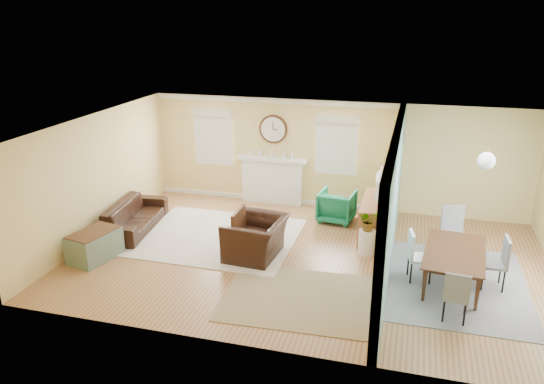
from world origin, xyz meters
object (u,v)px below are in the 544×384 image
object	(u,v)px
green_chair	(337,206)
dining_table	(455,268)
sofa	(134,216)
eames_chair	(256,238)
credenza	(374,218)

from	to	relation	value
green_chair	dining_table	distance (m)	3.41
dining_table	sofa	bearing A→B (deg)	89.34
eames_chair	green_chair	size ratio (longest dim) A/B	1.52
green_chair	dining_table	size ratio (longest dim) A/B	0.44
eames_chair	green_chair	distance (m)	2.56
sofa	green_chair	distance (m)	4.52
green_chair	dining_table	xyz separation A→B (m)	(2.45, -2.37, -0.04)
sofa	eames_chair	world-z (taller)	eames_chair
green_chair	eames_chair	bearing A→B (deg)	68.23
green_chair	credenza	distance (m)	1.08
credenza	eames_chair	bearing A→B (deg)	-142.38
credenza	dining_table	size ratio (longest dim) A/B	0.90
green_chair	credenza	xyz separation A→B (m)	(0.89, -0.60, 0.04)
eames_chair	credenza	world-z (taller)	credenza
green_chair	dining_table	world-z (taller)	green_chair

